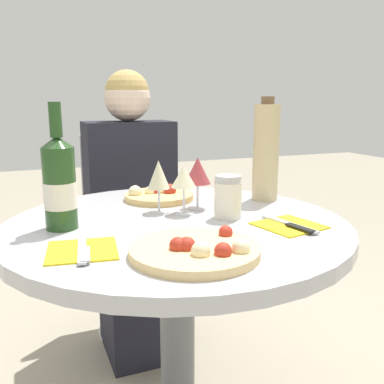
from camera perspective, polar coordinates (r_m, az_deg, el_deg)
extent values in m
cylinder|color=slate|center=(1.33, -1.95, -19.77)|extent=(0.10, 0.10, 0.69)
cylinder|color=#B7B7BC|center=(1.18, -2.08, -4.70)|extent=(0.93, 0.93, 0.04)
cylinder|color=silver|center=(2.15, -7.68, -17.62)|extent=(0.33, 0.33, 0.01)
cylinder|color=silver|center=(2.05, -7.85, -12.55)|extent=(0.06, 0.06, 0.43)
cube|color=silver|center=(1.97, -8.05, -6.45)|extent=(0.37, 0.37, 0.03)
cube|color=silver|center=(2.07, -9.40, 1.37)|extent=(0.37, 0.02, 0.45)
cube|color=black|center=(1.90, -6.61, -14.10)|extent=(0.32, 0.33, 0.46)
cube|color=black|center=(1.90, -8.29, 1.44)|extent=(0.38, 0.21, 0.52)
sphere|color=beige|center=(1.87, -8.63, 12.29)|extent=(0.20, 0.20, 0.20)
sphere|color=tan|center=(1.87, -8.65, 13.04)|extent=(0.19, 0.19, 0.19)
cylinder|color=#E5C17F|center=(0.92, 0.34, -7.80)|extent=(0.28, 0.28, 0.02)
sphere|color=beige|center=(0.86, 1.16, -7.88)|extent=(0.04, 0.04, 0.04)
sphere|color=#B22D1E|center=(0.89, -0.70, -7.13)|extent=(0.04, 0.04, 0.04)
sphere|color=#B22D1E|center=(0.87, 4.15, -7.86)|extent=(0.04, 0.04, 0.04)
sphere|color=#B22D1E|center=(0.99, 4.51, -5.38)|extent=(0.03, 0.03, 0.03)
sphere|color=#B22D1E|center=(0.89, -1.88, -7.14)|extent=(0.04, 0.04, 0.04)
sphere|color=beige|center=(0.89, 6.54, -7.40)|extent=(0.04, 0.04, 0.04)
cylinder|color=#DBB26B|center=(1.42, -4.40, -0.61)|extent=(0.23, 0.23, 0.02)
sphere|color=beige|center=(1.44, -4.03, 0.30)|extent=(0.04, 0.04, 0.04)
sphere|color=#B22D1E|center=(1.43, -3.00, 0.24)|extent=(0.04, 0.04, 0.04)
sphere|color=beige|center=(1.43, -5.65, 0.09)|extent=(0.03, 0.03, 0.03)
sphere|color=beige|center=(1.41, -7.60, -0.01)|extent=(0.04, 0.04, 0.04)
sphere|color=beige|center=(1.46, -2.83, 0.36)|extent=(0.03, 0.03, 0.03)
sphere|color=#B22D1E|center=(1.43, -5.00, 0.20)|extent=(0.04, 0.04, 0.04)
cylinder|color=#23471E|center=(1.13, -17.20, 0.44)|extent=(0.08, 0.08, 0.21)
cone|color=#23471E|center=(1.11, -17.58, 6.43)|extent=(0.08, 0.08, 0.03)
cylinder|color=#23471E|center=(1.11, -17.76, 9.17)|extent=(0.03, 0.03, 0.09)
cylinder|color=silver|center=(1.13, -17.15, -0.38)|extent=(0.08, 0.08, 0.07)
cylinder|color=tan|center=(1.41, 9.83, 5.16)|extent=(0.08, 0.08, 0.31)
cylinder|color=brown|center=(1.40, 10.08, 11.95)|extent=(0.04, 0.04, 0.02)
cylinder|color=silver|center=(1.19, 4.80, -1.07)|extent=(0.08, 0.08, 0.10)
cylinder|color=#B2B2B7|center=(1.18, 4.86, 1.78)|extent=(0.07, 0.07, 0.02)
cylinder|color=silver|center=(1.31, 0.74, -2.12)|extent=(0.06, 0.06, 0.00)
cylinder|color=silver|center=(1.30, 0.75, -0.46)|extent=(0.01, 0.01, 0.07)
cone|color=#9E383D|center=(1.28, 0.76, 2.89)|extent=(0.08, 0.08, 0.08)
cylinder|color=silver|center=(1.24, -1.10, -2.83)|extent=(0.06, 0.06, 0.00)
cylinder|color=silver|center=(1.23, -1.11, -1.06)|extent=(0.01, 0.01, 0.08)
cone|color=beige|center=(1.22, -1.12, 2.09)|extent=(0.07, 0.07, 0.06)
cylinder|color=silver|center=(1.26, -4.40, -2.62)|extent=(0.06, 0.06, 0.00)
cylinder|color=silver|center=(1.26, -4.42, -1.05)|extent=(0.01, 0.01, 0.07)
cone|color=beige|center=(1.24, -4.48, 2.35)|extent=(0.06, 0.06, 0.08)
cube|color=yellow|center=(0.97, -14.43, -7.53)|extent=(0.17, 0.17, 0.00)
cube|color=silver|center=(0.97, -14.44, -7.28)|extent=(0.04, 0.19, 0.00)
cube|color=silver|center=(0.93, -14.05, -8.07)|extent=(0.03, 0.09, 0.00)
cube|color=yellow|center=(1.15, 12.80, -4.36)|extent=(0.18, 0.18, 0.00)
cube|color=silver|center=(1.15, 12.81, -4.14)|extent=(0.06, 0.19, 0.00)
cube|color=black|center=(1.11, 14.21, -4.64)|extent=(0.04, 0.09, 0.00)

